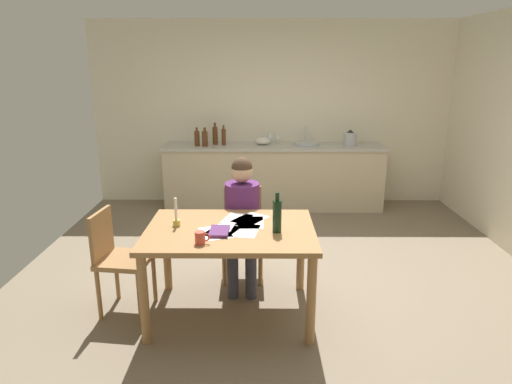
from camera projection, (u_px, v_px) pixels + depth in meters
ground_plane at (280, 278)px, 4.39m from camera, size 5.20×5.20×0.04m
wall_back at (273, 114)px, 6.52m from camera, size 5.20×0.12×2.60m
kitchen_counter at (273, 176)px, 6.41m from camera, size 3.09×0.64×0.90m
dining_table at (230, 240)px, 3.56m from camera, size 1.33×0.96×0.75m
chair_at_table at (243, 228)px, 4.30m from camera, size 0.41×0.41×0.87m
person_seated at (242, 214)px, 4.10m from camera, size 0.33×0.59×1.19m
chair_side_empty at (118, 256)px, 3.66m from camera, size 0.44×0.44×0.87m
coffee_mug at (200, 238)px, 3.23m from camera, size 0.11×0.07×0.09m
candlestick at (176, 218)px, 3.58m from camera, size 0.06×0.06×0.23m
book_magazine at (219, 231)px, 3.44m from camera, size 0.15×0.23×0.03m
paper_letter at (237, 219)px, 3.75m from camera, size 0.29×0.34×0.00m
paper_bill at (244, 231)px, 3.49m from camera, size 0.26×0.33×0.00m
paper_envelope at (251, 222)px, 3.67m from camera, size 0.21×0.30×0.00m
paper_receipt at (250, 219)px, 3.75m from camera, size 0.34×0.36×0.00m
paper_notice at (222, 231)px, 3.48m from camera, size 0.31×0.36×0.00m
paper_flyer at (216, 233)px, 3.44m from camera, size 0.30×0.35×0.00m
wine_bottle_on_table at (277, 215)px, 3.43m from camera, size 0.07×0.07×0.32m
sink_unit at (306, 144)px, 6.28m from camera, size 0.36×0.36×0.24m
bottle_oil at (197, 138)px, 6.19m from camera, size 0.07×0.07×0.26m
bottle_vinegar at (205, 138)px, 6.18m from camera, size 0.08×0.08×0.26m
bottle_wine_red at (215, 135)px, 6.30m from camera, size 0.07×0.07×0.31m
bottle_sauce at (224, 137)px, 6.25m from camera, size 0.06×0.06×0.28m
mixing_bowl at (263, 141)px, 6.32m from camera, size 0.22×0.22×0.10m
stovetop_kettle at (350, 138)px, 6.25m from camera, size 0.18×0.18×0.22m
wine_glass_near_sink at (278, 136)px, 6.40m from camera, size 0.07×0.07×0.15m
wine_glass_by_kettle at (270, 136)px, 6.40m from camera, size 0.07×0.07×0.15m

